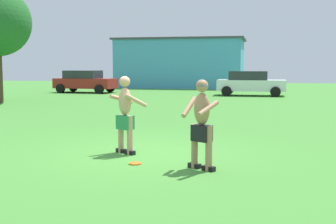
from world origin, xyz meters
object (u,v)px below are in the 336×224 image
(player_near, at_px, (125,113))
(frisbee, at_px, (135,163))
(player_in_black, at_px, (202,120))
(car_red_near_post, at_px, (85,81))
(car_white_far_end, at_px, (250,83))

(player_near, xyz_separation_m, frisbee, (0.51, -0.98, -0.91))
(player_near, relative_size, player_in_black, 1.01)
(frisbee, bearing_deg, player_in_black, -6.73)
(player_near, distance_m, car_red_near_post, 22.16)
(frisbee, distance_m, car_white_far_end, 20.48)
(player_near, height_order, car_white_far_end, player_near)
(player_in_black, distance_m, car_white_far_end, 20.55)
(player_in_black, bearing_deg, car_white_far_end, 89.03)
(player_in_black, xyz_separation_m, car_red_near_post, (-11.31, 21.19, -0.13))
(car_red_near_post, bearing_deg, player_near, -64.79)
(player_in_black, height_order, frisbee, player_in_black)
(car_red_near_post, height_order, car_white_far_end, same)
(frisbee, bearing_deg, player_near, 117.45)
(player_in_black, xyz_separation_m, frisbee, (-1.36, 0.16, -0.94))
(player_near, height_order, frisbee, player_near)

